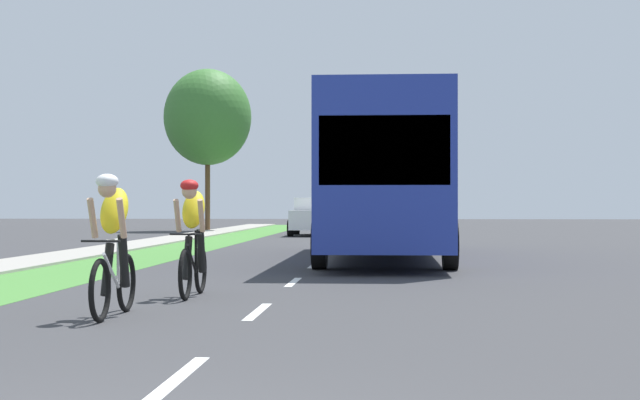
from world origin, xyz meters
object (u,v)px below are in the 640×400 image
cyclist_lead (113,244)px  sedan_white (315,216)px  bus_blue (385,173)px  cyclist_trailing (193,237)px  street_tree_far (208,117)px

cyclist_lead → sedan_white: cyclist_lead is taller
cyclist_lead → bus_blue: size_ratio=0.15×
cyclist_lead → cyclist_trailing: same height
cyclist_lead → sedan_white: 28.65m
cyclist_lead → cyclist_trailing: bearing=80.3°
cyclist_lead → bus_blue: bearing=75.9°
cyclist_lead → sedan_white: size_ratio=0.40×
cyclist_trailing → street_tree_far: 33.53m
bus_blue → street_tree_far: street_tree_far is taller
sedan_white → street_tree_far: 9.70m
cyclist_trailing → street_tree_far: (-5.86, 32.69, 4.58)m
bus_blue → cyclist_trailing: bearing=-105.1°
sedan_white → bus_blue: bearing=-80.4°
cyclist_trailing → sedan_white: bearing=90.6°
bus_blue → sedan_white: (-2.83, 16.76, -1.21)m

